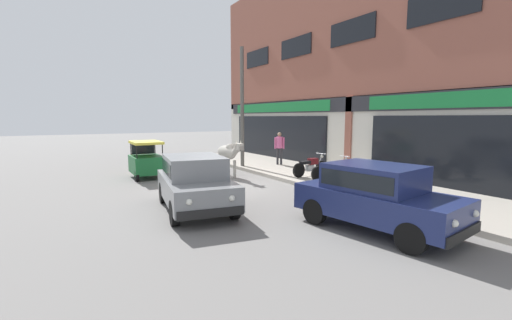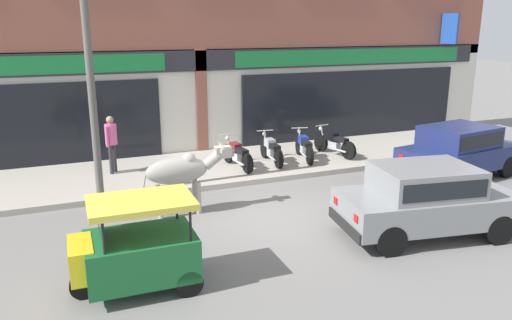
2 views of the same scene
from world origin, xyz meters
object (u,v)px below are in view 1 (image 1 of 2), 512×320
(cow, at_px, (228,153))
(pedestrian, at_px, (279,145))
(car_1, at_px, (376,194))
(car_0, at_px, (195,180))
(auto_rickshaw, at_px, (146,162))
(motorcycle_3, at_px, (382,179))
(motorcycle_0, at_px, (310,166))
(utility_pole, at_px, (242,107))
(motorcycle_1, at_px, (332,170))
(motorcycle_2, at_px, (353,174))

(cow, distance_m, pedestrian, 3.56)
(cow, distance_m, car_1, 7.82)
(car_0, height_order, auto_rickshaw, auto_rickshaw)
(motorcycle_3, bearing_deg, car_0, -103.44)
(cow, height_order, motorcycle_0, cow)
(car_0, height_order, utility_pole, utility_pole)
(motorcycle_3, distance_m, utility_pole, 7.71)
(car_0, height_order, motorcycle_1, car_0)
(pedestrian, distance_m, utility_pole, 2.61)
(utility_pole, bearing_deg, car_0, -38.33)
(utility_pole, bearing_deg, pedestrian, 73.34)
(motorcycle_0, distance_m, utility_pole, 4.70)
(auto_rickshaw, distance_m, motorcycle_3, 9.14)
(motorcycle_0, height_order, motorcycle_1, same)
(auto_rickshaw, bearing_deg, utility_pole, 91.56)
(cow, height_order, motorcycle_2, cow)
(motorcycle_0, height_order, motorcycle_3, same)
(cow, height_order, utility_pole, utility_pole)
(pedestrian, xyz_separation_m, utility_pole, (-0.54, -1.80, 1.82))
(car_0, xyz_separation_m, auto_rickshaw, (-5.73, 0.04, -0.15))
(motorcycle_0, xyz_separation_m, motorcycle_3, (3.32, 0.17, 0.00))
(car_0, bearing_deg, utility_pole, 141.67)
(car_1, xyz_separation_m, motorcycle_3, (-2.22, 2.94, -0.28))
(car_1, relative_size, motorcycle_1, 2.08)
(motorcycle_0, bearing_deg, motorcycle_1, 5.62)
(cow, bearing_deg, motorcycle_0, 48.37)
(car_0, distance_m, utility_pole, 7.76)
(cow, height_order, auto_rickshaw, cow)
(car_1, height_order, pedestrian, pedestrian)
(auto_rickshaw, relative_size, motorcycle_3, 1.12)
(motorcycle_1, distance_m, utility_pole, 5.69)
(cow, xyz_separation_m, motorcycle_1, (3.39, 2.67, -0.47))
(motorcycle_1, bearing_deg, motorcycle_3, 1.57)
(motorcycle_1, xyz_separation_m, motorcycle_2, (1.09, -0.03, 0.00))
(motorcycle_1, height_order, motorcycle_2, same)
(motorcycle_0, distance_m, pedestrian, 3.53)
(motorcycle_1, bearing_deg, motorcycle_2, -1.56)
(cow, xyz_separation_m, motorcycle_2, (4.48, 2.64, -0.47))
(motorcycle_3, bearing_deg, auto_rickshaw, -141.12)
(car_1, distance_m, pedestrian, 9.62)
(motorcycle_0, height_order, utility_pole, utility_pole)
(motorcycle_1, height_order, motorcycle_3, same)
(motorcycle_0, bearing_deg, car_0, -70.88)
(car_1, bearing_deg, motorcycle_2, 139.57)
(motorcycle_2, bearing_deg, auto_rickshaw, -136.73)
(motorcycle_2, relative_size, utility_pole, 0.32)
(car_1, relative_size, motorcycle_0, 2.08)
(auto_rickshaw, height_order, motorcycle_0, auto_rickshaw)
(pedestrian, bearing_deg, motorcycle_1, -8.98)
(car_0, relative_size, motorcycle_2, 2.11)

